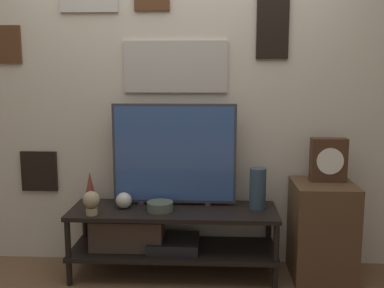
{
  "coord_description": "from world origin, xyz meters",
  "views": [
    {
      "loc": [
        0.28,
        -2.78,
        1.45
      ],
      "look_at": [
        0.13,
        0.27,
        0.96
      ],
      "focal_mm": 42.0,
      "sensor_mm": 36.0,
      "label": 1
    }
  ],
  "objects": [
    {
      "name": "vase_round_glass",
      "position": [
        -0.35,
        0.28,
        0.55
      ],
      "size": [
        0.11,
        0.11,
        0.11
      ],
      "color": "beige",
      "rests_on": "media_console"
    },
    {
      "name": "side_table",
      "position": [
        1.05,
        0.29,
        0.34
      ],
      "size": [
        0.42,
        0.44,
        0.69
      ],
      "color": "#513823",
      "rests_on": "ground_plane"
    },
    {
      "name": "vase_wide_bowl",
      "position": [
        -0.09,
        0.23,
        0.52
      ],
      "size": [
        0.18,
        0.18,
        0.06
      ],
      "color": "#4C5647",
      "rests_on": "media_console"
    },
    {
      "name": "mantel_clock",
      "position": [
        1.09,
        0.35,
        0.84
      ],
      "size": [
        0.25,
        0.11,
        0.31
      ],
      "color": "#422819",
      "rests_on": "side_table"
    },
    {
      "name": "television",
      "position": [
        -0.0,
        0.38,
        0.87
      ],
      "size": [
        0.89,
        0.05,
        0.74
      ],
      "color": "#333338",
      "rests_on": "media_console"
    },
    {
      "name": "media_console",
      "position": [
        -0.12,
        0.27,
        0.31
      ],
      "size": [
        1.46,
        0.47,
        0.49
      ],
      "color": "black",
      "rests_on": "ground_plane"
    },
    {
      "name": "vase_slim_bronze",
      "position": [
        -0.63,
        0.41,
        0.61
      ],
      "size": [
        0.09,
        0.09,
        0.23
      ],
      "color": "brown",
      "rests_on": "media_console"
    },
    {
      "name": "decorative_bust",
      "position": [
        -0.54,
        0.12,
        0.58
      ],
      "size": [
        0.12,
        0.12,
        0.16
      ],
      "color": "tan",
      "rests_on": "media_console"
    },
    {
      "name": "vase_tall_ceramic",
      "position": [
        0.59,
        0.32,
        0.64
      ],
      "size": [
        0.12,
        0.12,
        0.29
      ],
      "color": "#2D4251",
      "rests_on": "media_console"
    },
    {
      "name": "wall_back",
      "position": [
        -0.0,
        0.56,
        1.36
      ],
      "size": [
        6.4,
        0.08,
        2.7
      ],
      "color": "beige",
      "rests_on": "ground_plane"
    }
  ]
}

